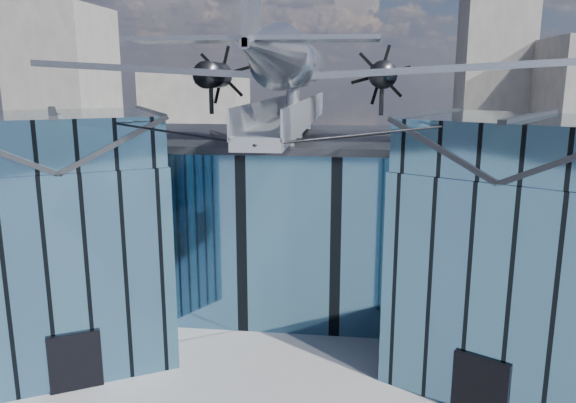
# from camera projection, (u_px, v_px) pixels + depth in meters

# --- Properties ---
(ground_plane) EXTENTS (120.00, 120.00, 0.00)m
(ground_plane) POSITION_uv_depth(u_px,v_px,m) (283.00, 351.00, 27.89)
(ground_plane) COLOR gray
(museum) EXTENTS (32.88, 24.50, 17.60)m
(museum) POSITION_uv_depth(u_px,v_px,m) (296.00, 215.00, 32.32)
(museum) COLOR teal
(museum) RESTS_ON ground
(bg_towers) EXTENTS (77.00, 24.50, 26.00)m
(bg_towers) POSITION_uv_depth(u_px,v_px,m) (344.00, 103.00, 74.46)
(bg_towers) COLOR slate
(bg_towers) RESTS_ON ground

